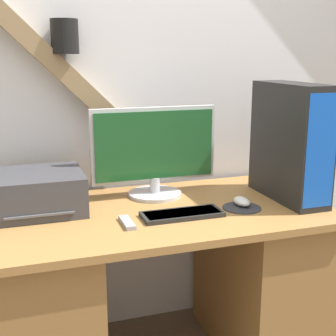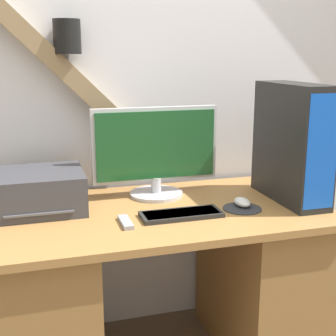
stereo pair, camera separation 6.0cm
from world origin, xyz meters
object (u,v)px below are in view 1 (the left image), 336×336
object	(u,v)px
mouse	(242,201)
remote_control	(127,223)
monitor	(154,151)
keyboard	(182,214)
computer_tower	(290,142)
printer	(37,192)

from	to	relation	value
mouse	remote_control	distance (m)	0.52
monitor	keyboard	xyz separation A→B (m)	(0.02, -0.31, -0.20)
mouse	keyboard	bearing A→B (deg)	-171.85
monitor	mouse	world-z (taller)	monitor
keyboard	computer_tower	size ratio (longest dim) A/B	0.64
keyboard	remote_control	bearing A→B (deg)	-174.89
computer_tower	printer	distance (m)	1.10
computer_tower	printer	size ratio (longest dim) A/B	1.36
keyboard	monitor	bearing A→B (deg)	93.97
printer	remote_control	world-z (taller)	printer
computer_tower	mouse	bearing A→B (deg)	-170.68
monitor	mouse	xyz separation A→B (m)	(0.30, -0.27, -0.19)
keyboard	remote_control	world-z (taller)	keyboard
keyboard	printer	distance (m)	0.60
monitor	mouse	size ratio (longest dim) A/B	5.82
remote_control	mouse	bearing A→B (deg)	6.80
computer_tower	remote_control	world-z (taller)	computer_tower
mouse	printer	xyz separation A→B (m)	(-0.82, 0.21, 0.06)
keyboard	mouse	world-z (taller)	mouse
monitor	printer	distance (m)	0.54
mouse	monitor	bearing A→B (deg)	138.87
printer	remote_control	bearing A→B (deg)	-41.40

